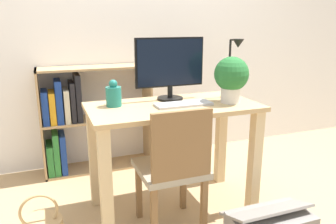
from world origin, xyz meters
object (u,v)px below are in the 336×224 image
Objects in this scene: potted_plant at (231,77)px; chair at (174,166)px; desk_lamp at (234,63)px; bookshelf at (76,120)px; keyboard at (184,104)px; monitor at (170,65)px; vase at (114,95)px.

potted_plant is 0.72m from chair.
desk_lamp is 1.43m from bookshelf.
desk_lamp is 0.51× the size of chair.
keyboard is 0.90× the size of desk_lamp.
keyboard is 0.46× the size of chair.
chair is 0.87× the size of bookshelf.
potted_plant is (-0.08, -0.11, -0.08)m from desk_lamp.
monitor is 0.45m from vase.
vase is (-0.41, -0.05, -0.17)m from monitor.
keyboard is at bearing 60.28° from chair.
bookshelf is at bearing 124.67° from keyboard.
potted_plant is 0.38× the size of chair.
vase reaches higher than bookshelf.
chair is (-0.57, -0.30, -0.57)m from desk_lamp.
bookshelf is (-0.60, 0.70, -0.53)m from monitor.
vase is 0.21× the size of chair.
desk_lamp is (0.43, -0.13, 0.01)m from monitor.
bookshelf is at bearing 141.11° from desk_lamp.
desk_lamp is (0.84, -0.07, 0.18)m from vase.
vase is 0.86m from bookshelf.
desk_lamp reaches higher than keyboard.
potted_plant is at bearing -33.59° from monitor.
potted_plant reaches higher than chair.
vase is 0.18× the size of bookshelf.
keyboard is 0.46m from vase.
keyboard is 2.16× the size of vase.
bookshelf reaches higher than keyboard.
desk_lamp reaches higher than chair.
monitor is 1.31× the size of keyboard.
chair is at bearing -53.46° from vase.
vase is at bearing 166.83° from potted_plant.
desk_lamp reaches higher than potted_plant.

